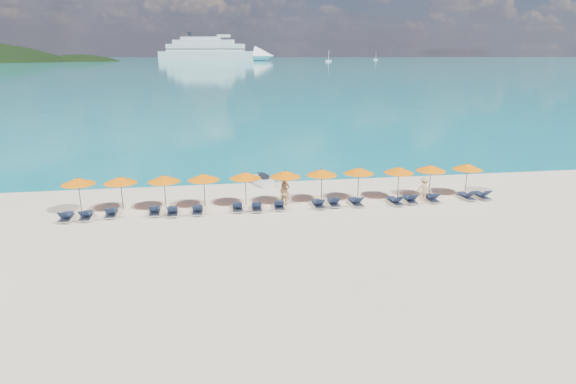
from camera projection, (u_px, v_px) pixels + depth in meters
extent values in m
plane|color=beige|center=(296.00, 226.00, 28.00)|extent=(1400.00, 1400.00, 0.00)
cube|color=#1FA9B2|center=(213.00, 60.00, 654.07)|extent=(1600.00, 1300.00, 0.01)
ellipsoid|color=black|center=(82.00, 93.00, 546.68)|extent=(162.00, 126.00, 85.50)
cube|color=white|center=(207.00, 56.00, 597.30)|extent=(121.23, 56.99, 10.93)
cone|color=white|center=(264.00, 56.00, 586.96)|extent=(30.16, 30.16, 24.04)
cube|color=white|center=(205.00, 48.00, 594.86)|extent=(97.31, 46.63, 8.74)
cube|color=white|center=(203.00, 42.00, 593.34)|extent=(76.02, 38.04, 5.46)
cube|color=white|center=(202.00, 38.00, 592.44)|extent=(52.10, 27.69, 3.83)
cube|color=black|center=(205.00, 49.00, 595.32)|extent=(98.52, 47.20, 0.98)
cube|color=black|center=(205.00, 46.00, 594.25)|extent=(96.10, 46.06, 0.98)
cylinder|color=black|center=(190.00, 35.00, 593.38)|extent=(4.81, 4.81, 6.01)
cube|color=white|center=(329.00, 61.00, 526.42)|extent=(6.35, 2.12, 1.69)
cylinder|color=white|center=(329.00, 56.00, 524.88)|extent=(0.38, 0.38, 10.58)
cube|color=white|center=(376.00, 60.00, 625.56)|extent=(5.53, 1.84, 1.47)
cylinder|color=white|center=(376.00, 56.00, 624.22)|extent=(0.33, 0.33, 9.22)
cube|color=silver|center=(263.00, 181.00, 36.63)|extent=(1.55, 2.51, 0.54)
cube|color=black|center=(264.00, 177.00, 36.35)|extent=(0.76, 1.08, 0.34)
cylinder|color=black|center=(260.00, 172.00, 36.99)|extent=(0.53, 0.22, 0.06)
imported|color=tan|center=(285.00, 191.00, 31.74)|extent=(0.73, 0.54, 1.81)
imported|color=tan|center=(284.00, 194.00, 31.58)|extent=(0.88, 0.77, 1.57)
imported|color=tan|center=(424.00, 189.00, 32.56)|extent=(1.17, 0.78, 1.67)
cylinder|color=black|center=(80.00, 195.00, 30.16)|extent=(0.05, 0.05, 2.20)
cone|color=#FF6F01|center=(78.00, 181.00, 29.90)|extent=(2.10, 2.10, 0.42)
sphere|color=black|center=(77.00, 178.00, 29.84)|extent=(0.08, 0.08, 0.08)
cylinder|color=black|center=(122.00, 194.00, 30.47)|extent=(0.05, 0.05, 2.20)
cone|color=#FF6F01|center=(120.00, 180.00, 30.21)|extent=(2.10, 2.10, 0.42)
sphere|color=black|center=(120.00, 176.00, 30.15)|extent=(0.08, 0.08, 0.08)
cylinder|color=black|center=(165.00, 192.00, 30.79)|extent=(0.05, 0.05, 2.20)
cone|color=#FF6F01|center=(164.00, 178.00, 30.54)|extent=(2.10, 2.10, 0.42)
sphere|color=black|center=(164.00, 175.00, 30.48)|extent=(0.08, 0.08, 0.08)
cylinder|color=black|center=(204.00, 191.00, 31.19)|extent=(0.05, 0.05, 2.20)
cone|color=#FF6F01|center=(204.00, 177.00, 30.93)|extent=(2.10, 2.10, 0.42)
sphere|color=black|center=(203.00, 174.00, 30.87)|extent=(0.08, 0.08, 0.08)
cylinder|color=black|center=(246.00, 189.00, 31.61)|extent=(0.05, 0.05, 2.20)
cone|color=#FF6F01|center=(245.00, 175.00, 31.36)|extent=(2.10, 2.10, 0.42)
sphere|color=black|center=(245.00, 172.00, 31.30)|extent=(0.08, 0.08, 0.08)
cylinder|color=black|center=(285.00, 187.00, 31.98)|extent=(0.05, 0.05, 2.20)
cone|color=#FF6F01|center=(285.00, 174.00, 31.72)|extent=(2.10, 2.10, 0.42)
sphere|color=black|center=(285.00, 171.00, 31.66)|extent=(0.08, 0.08, 0.08)
cylinder|color=black|center=(321.00, 185.00, 32.41)|extent=(0.05, 0.05, 2.20)
cone|color=#FF6F01|center=(322.00, 172.00, 32.15)|extent=(2.10, 2.10, 0.42)
sphere|color=black|center=(322.00, 169.00, 32.09)|extent=(0.08, 0.08, 0.08)
cylinder|color=black|center=(358.00, 184.00, 32.85)|extent=(0.05, 0.05, 2.20)
cone|color=#FF6F01|center=(359.00, 171.00, 32.59)|extent=(2.10, 2.10, 0.42)
sphere|color=black|center=(359.00, 167.00, 32.53)|extent=(0.08, 0.08, 0.08)
cylinder|color=black|center=(398.00, 183.00, 33.02)|extent=(0.05, 0.05, 2.20)
cone|color=#FF6F01|center=(399.00, 170.00, 32.77)|extent=(2.10, 2.10, 0.42)
sphere|color=black|center=(399.00, 167.00, 32.70)|extent=(0.08, 0.08, 0.08)
cylinder|color=black|center=(430.00, 181.00, 33.57)|extent=(0.05, 0.05, 2.20)
cone|color=#FF6F01|center=(431.00, 168.00, 33.32)|extent=(2.10, 2.10, 0.42)
sphere|color=black|center=(431.00, 165.00, 33.25)|extent=(0.08, 0.08, 0.08)
cylinder|color=black|center=(466.00, 179.00, 33.99)|extent=(0.05, 0.05, 2.20)
cone|color=#FF6F01|center=(468.00, 166.00, 33.74)|extent=(2.10, 2.10, 0.42)
sphere|color=black|center=(468.00, 163.00, 33.68)|extent=(0.08, 0.08, 0.08)
cube|color=silver|center=(67.00, 218.00, 28.91)|extent=(0.64, 1.71, 0.06)
cube|color=#16213B|center=(67.00, 214.00, 29.10)|extent=(0.56, 1.11, 0.04)
cube|color=#16213B|center=(63.00, 215.00, 28.28)|extent=(0.55, 0.54, 0.43)
cube|color=silver|center=(86.00, 217.00, 29.14)|extent=(0.66, 1.71, 0.06)
cube|color=#16213B|center=(87.00, 213.00, 29.33)|extent=(0.58, 1.11, 0.04)
cube|color=#16213B|center=(84.00, 213.00, 28.51)|extent=(0.56, 0.55, 0.43)
cube|color=silver|center=(111.00, 214.00, 29.63)|extent=(0.68, 1.72, 0.06)
cube|color=#16213B|center=(112.00, 210.00, 29.82)|extent=(0.59, 1.12, 0.04)
cube|color=#16213B|center=(109.00, 210.00, 29.00)|extent=(0.57, 0.56, 0.43)
cube|color=silver|center=(155.00, 212.00, 29.98)|extent=(0.69, 1.72, 0.06)
cube|color=#16213B|center=(155.00, 208.00, 30.18)|extent=(0.59, 1.12, 0.04)
cube|color=#16213B|center=(154.00, 209.00, 29.35)|extent=(0.57, 0.56, 0.43)
cube|color=silver|center=(173.00, 213.00, 29.90)|extent=(0.68, 1.72, 0.06)
cube|color=#16213B|center=(173.00, 209.00, 30.09)|extent=(0.59, 1.12, 0.04)
cube|color=#16213B|center=(172.00, 209.00, 29.27)|extent=(0.57, 0.56, 0.43)
cube|color=silver|center=(198.00, 211.00, 30.18)|extent=(0.67, 1.72, 0.06)
cube|color=#16213B|center=(198.00, 207.00, 30.37)|extent=(0.58, 1.12, 0.04)
cube|color=#16213B|center=(197.00, 208.00, 29.54)|extent=(0.57, 0.55, 0.43)
cube|color=silver|center=(237.00, 208.00, 30.75)|extent=(0.62, 1.70, 0.06)
cube|color=#16213B|center=(237.00, 205.00, 30.94)|extent=(0.55, 1.10, 0.04)
cube|color=#16213B|center=(238.00, 205.00, 30.11)|extent=(0.55, 0.54, 0.43)
cube|color=silver|center=(257.00, 208.00, 30.78)|extent=(0.69, 1.72, 0.06)
cube|color=#16213B|center=(256.00, 204.00, 30.97)|extent=(0.59, 1.12, 0.04)
cube|color=#16213B|center=(257.00, 204.00, 30.14)|extent=(0.57, 0.56, 0.43)
cube|color=silver|center=(279.00, 206.00, 31.11)|extent=(0.74, 1.74, 0.06)
cube|color=#16213B|center=(279.00, 203.00, 31.30)|extent=(0.63, 1.14, 0.04)
cube|color=#16213B|center=(280.00, 203.00, 30.46)|extent=(0.59, 0.58, 0.43)
cube|color=silver|center=(318.00, 205.00, 31.40)|extent=(0.65, 1.71, 0.06)
cube|color=#16213B|center=(317.00, 201.00, 31.59)|extent=(0.57, 1.11, 0.04)
cube|color=#16213B|center=(320.00, 201.00, 30.76)|extent=(0.56, 0.55, 0.43)
cube|color=silver|center=(333.00, 203.00, 31.72)|extent=(0.68, 1.72, 0.06)
cube|color=#16213B|center=(333.00, 200.00, 31.91)|extent=(0.59, 1.12, 0.04)
cube|color=#16213B|center=(335.00, 200.00, 31.08)|extent=(0.57, 0.56, 0.43)
cube|color=silver|center=(356.00, 203.00, 31.81)|extent=(0.69, 1.73, 0.06)
cube|color=#16213B|center=(355.00, 200.00, 32.00)|extent=(0.60, 1.12, 0.04)
cube|color=#16213B|center=(359.00, 199.00, 31.17)|extent=(0.57, 0.56, 0.43)
cube|color=silver|center=(395.00, 202.00, 32.00)|extent=(0.77, 1.75, 0.06)
cube|color=#16213B|center=(393.00, 199.00, 32.19)|extent=(0.64, 1.14, 0.04)
cube|color=#16213B|center=(399.00, 199.00, 31.37)|extent=(0.59, 0.58, 0.43)
cube|color=silver|center=(410.00, 200.00, 32.37)|extent=(0.78, 1.75, 0.06)
cube|color=#16213B|center=(409.00, 197.00, 32.57)|extent=(0.65, 1.15, 0.04)
cube|color=#16213B|center=(413.00, 197.00, 31.73)|extent=(0.60, 0.59, 0.43)
cube|color=silver|center=(431.00, 199.00, 32.63)|extent=(0.70, 1.73, 0.06)
cube|color=#16213B|center=(430.00, 196.00, 32.82)|extent=(0.60, 1.12, 0.04)
cube|color=#16213B|center=(435.00, 196.00, 31.99)|extent=(0.57, 0.56, 0.43)
cube|color=silver|center=(466.00, 197.00, 33.11)|extent=(0.74, 1.74, 0.06)
cube|color=#16213B|center=(464.00, 194.00, 33.30)|extent=(0.63, 1.14, 0.04)
cube|color=#16213B|center=(471.00, 194.00, 32.48)|extent=(0.59, 0.57, 0.43)
cube|color=silver|center=(481.00, 196.00, 33.26)|extent=(0.70, 1.73, 0.06)
cube|color=#16213B|center=(479.00, 193.00, 33.45)|extent=(0.60, 1.12, 0.04)
cube|color=#16213B|center=(487.00, 193.00, 32.63)|extent=(0.57, 0.56, 0.43)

